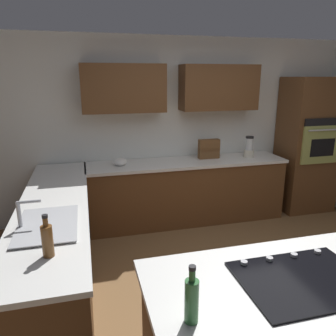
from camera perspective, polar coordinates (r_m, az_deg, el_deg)
name	(u,v)px	position (r m, az deg, el deg)	size (l,w,h in m)	color
ground_plane	(248,288)	(3.59, 13.75, -19.73)	(14.00, 14.00, 0.00)	brown
wall_back	(184,120)	(4.84, 2.74, 8.39)	(6.00, 0.44, 2.60)	silver
lower_cabinets_back	(187,192)	(4.76, 3.33, -4.26)	(2.80, 0.60, 0.86)	brown
countertop_back	(187,162)	(4.63, 3.41, 0.98)	(2.84, 0.64, 0.04)	silver
lower_cabinets_side	(58,246)	(3.51, -18.71, -12.79)	(0.60, 2.90, 0.86)	brown
countertop_side	(53,204)	(3.32, -19.39, -5.93)	(0.64, 2.94, 0.04)	silver
island_top	(304,284)	(2.19, 22.63, -18.15)	(1.87, 0.94, 0.04)	silver
wall_oven	(308,145)	(5.50, 23.22, 3.66)	(0.80, 0.66, 2.05)	brown
sink_unit	(47,224)	(2.81, -20.45, -9.16)	(0.46, 0.70, 0.23)	#515456
cooktop	(304,279)	(2.17, 22.61, -17.47)	(0.76, 0.56, 0.03)	black
blender	(249,148)	(4.96, 13.97, 3.36)	(0.15, 0.15, 0.31)	beige
mixing_bowl	(120,162)	(4.42, -8.37, 1.07)	(0.18, 0.18, 0.10)	white
spice_rack	(209,149)	(4.78, 7.16, 3.33)	(0.31, 0.11, 0.28)	brown
dish_soap_bottle	(47,240)	(2.33, -20.33, -11.68)	(0.08, 0.08, 0.30)	brown
oil_bottle	(192,299)	(1.69, 4.15, -21.92)	(0.07, 0.07, 0.31)	#336B38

